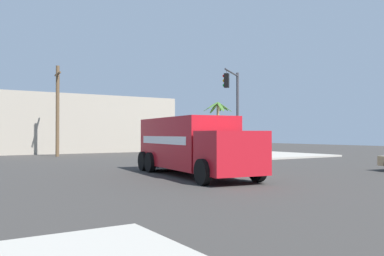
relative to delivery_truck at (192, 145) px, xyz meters
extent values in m
plane|color=#33302D|center=(0.68, -1.04, -1.43)|extent=(100.00, 100.00, 0.00)
cube|color=#9E998E|center=(13.67, 11.95, -1.36)|extent=(11.12, 11.12, 0.14)
cube|color=#AD141E|center=(0.09, 0.73, 0.10)|extent=(3.11, 6.55, 2.35)
cube|color=#AD141E|center=(-0.41, -3.50, -0.23)|extent=(2.60, 2.16, 1.70)
cube|color=black|center=(-0.51, -4.34, 0.11)|extent=(2.01, 0.31, 0.88)
cube|color=#B2B2B7|center=(0.44, 3.77, -1.24)|extent=(2.31, 0.47, 0.21)
cube|color=white|center=(1.29, 0.59, 0.21)|extent=(0.63, 5.27, 0.36)
cube|color=white|center=(-1.12, 0.87, 0.21)|extent=(0.63, 5.27, 0.36)
cylinder|color=black|center=(0.83, -3.59, -0.93)|extent=(0.39, 1.03, 1.00)
cylinder|color=black|center=(-1.63, -3.30, -0.93)|extent=(0.39, 1.03, 1.00)
cylinder|color=black|center=(1.50, 2.14, -0.93)|extent=(0.39, 1.03, 1.00)
cylinder|color=black|center=(-0.97, 2.42, -0.93)|extent=(0.39, 1.03, 1.00)
cylinder|color=black|center=(1.62, 3.18, -0.93)|extent=(0.39, 1.03, 1.00)
cylinder|color=black|center=(-0.84, 3.47, -0.93)|extent=(0.39, 1.03, 1.00)
cylinder|color=#38383D|center=(8.79, 7.54, 1.88)|extent=(0.20, 0.20, 6.33)
cylinder|color=#38383D|center=(7.41, 6.47, 4.79)|extent=(2.84, 2.24, 0.12)
cylinder|color=#38383D|center=(6.30, 5.61, 4.67)|extent=(0.03, 0.03, 0.25)
cube|color=black|center=(6.30, 5.61, 4.07)|extent=(0.42, 0.42, 0.95)
sphere|color=red|center=(6.19, 5.75, 4.38)|extent=(0.20, 0.20, 0.20)
sphere|color=#EFA314|center=(6.19, 5.75, 4.07)|extent=(0.20, 0.20, 0.20)
sphere|color=#19CC4C|center=(6.19, 5.75, 3.76)|extent=(0.20, 0.20, 0.20)
cube|color=yellow|center=(14.31, 14.61, -0.36)|extent=(1.17, 1.16, 1.85)
cube|color=black|center=(14.05, 14.33, -0.22)|extent=(0.51, 0.48, 1.18)
cylinder|color=#7A6647|center=(12.75, 15.42, 1.08)|extent=(0.26, 0.26, 4.74)
ellipsoid|color=#386023|center=(13.45, 15.56, 3.16)|extent=(1.51, 0.64, 0.85)
ellipsoid|color=#386023|center=(13.26, 15.92, 3.15)|extent=(1.29, 1.28, 0.87)
ellipsoid|color=#386023|center=(12.73, 16.05, 3.04)|extent=(0.40, 1.32, 1.10)
ellipsoid|color=#386023|center=(12.16, 15.78, 3.12)|extent=(1.40, 1.06, 0.93)
ellipsoid|color=#386023|center=(12.04, 15.19, 3.22)|extent=(1.55, 0.81, 0.75)
ellipsoid|color=#386023|center=(12.60, 14.77, 3.08)|extent=(0.65, 1.42, 1.01)
ellipsoid|color=#386023|center=(13.26, 14.99, 3.08)|extent=(1.28, 1.17, 1.00)
cylinder|color=brown|center=(-1.25, 19.50, 2.46)|extent=(0.30, 0.30, 7.78)
cube|color=brown|center=(-1.25, 19.50, 5.65)|extent=(0.25, 2.20, 0.12)
cube|color=gray|center=(3.58, 26.65, 1.52)|extent=(18.37, 6.00, 5.91)
camera|label=1|loc=(-10.16, -15.95, 0.50)|focal=38.00mm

